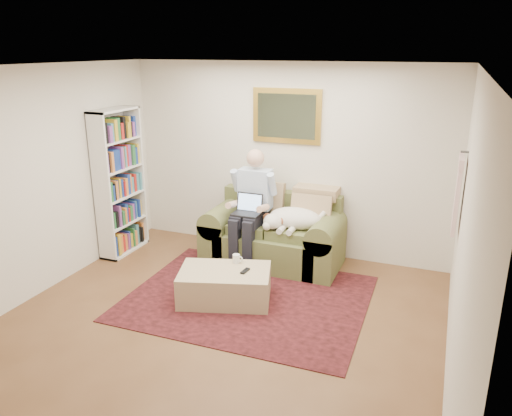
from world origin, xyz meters
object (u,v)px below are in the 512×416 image
Objects in this scene: laptop at (248,208)px; bookshelf at (119,183)px; sofa at (273,240)px; seated_man at (250,209)px; coffee_mug at (236,259)px; sleeping_dog at (295,218)px; ottoman at (225,285)px.

laptop is 0.17× the size of bookshelf.
laptop is at bearing -138.98° from sofa.
coffee_mug is at bearing -79.02° from seated_man.
seated_man reaches higher than laptop.
laptop is 0.84m from coffee_mug.
sleeping_dog is 1.02m from coffee_mug.
laptop is (-0.00, -0.07, 0.04)m from seated_man.
sleeping_dog is at bearing 7.51° from bookshelf.
bookshelf is at bearing -174.51° from laptop.
sleeping_dog is (0.32, -0.09, 0.38)m from sofa.
sofa reaches higher than coffee_mug.
ottoman is at bearing -83.42° from seated_man.
sofa is at bearing 83.09° from ottoman.
laptop is 0.47× the size of sleeping_dog.
bookshelf reaches higher than ottoman.
sleeping_dog is 0.73× the size of ottoman.
sofa is 0.55m from seated_man.
sofa reaches higher than sleeping_dog.
laptop is at bearing 97.04° from ottoman.
ottoman is at bearing -112.62° from sleeping_dog.
seated_man is 15.16× the size of coffee_mug.
laptop is 1.17m from ottoman.
seated_man is at bearing -172.87° from sleeping_dog.
laptop is 0.62m from sleeping_dog.
sleeping_dog is 7.42× the size of coffee_mug.
sleeping_dog is at bearing -15.74° from sofa.
bookshelf is (-1.83, -0.18, 0.21)m from laptop.
sleeping_dog is at bearing 13.64° from laptop.
bookshelf reaches higher than laptop.
bookshelf is (-1.83, -0.25, 0.24)m from seated_man.
seated_man is 0.76× the size of bookshelf.
seated_man is 0.89m from coffee_mug.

